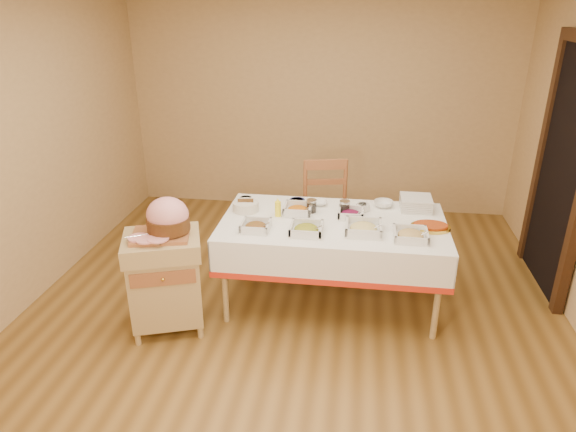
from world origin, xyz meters
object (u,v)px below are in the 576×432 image
object	(u,v)px
preserve_jar_left	(311,206)
mustard_bottle	(278,208)
bread_basket	(246,206)
brass_platter	(431,227)
dining_table	(333,239)
dining_chair	(327,214)
plate_stack	(416,203)
butcher_cart	(165,277)
ham_on_board	(167,220)
preserve_jar_right	(345,208)

from	to	relation	value
preserve_jar_left	mustard_bottle	xyz separation A→B (m)	(-0.27, -0.12, 0.02)
mustard_bottle	bread_basket	xyz separation A→B (m)	(-0.29, 0.08, -0.03)
preserve_jar_left	brass_platter	xyz separation A→B (m)	(0.96, -0.21, -0.03)
dining_table	brass_platter	xyz separation A→B (m)	(0.76, -0.05, 0.18)
dining_chair	bread_basket	world-z (taller)	dining_chair
dining_table	bread_basket	world-z (taller)	bread_basket
preserve_jar_left	dining_chair	bearing A→B (deg)	79.64
bread_basket	plate_stack	xyz separation A→B (m)	(1.43, 0.23, 0.01)
mustard_bottle	plate_stack	distance (m)	1.18
dining_table	mustard_bottle	distance (m)	0.52
butcher_cart	ham_on_board	xyz separation A→B (m)	(0.05, 0.04, 0.47)
dining_table	butcher_cart	distance (m)	1.38
preserve_jar_left	preserve_jar_right	bearing A→B (deg)	1.26
bread_basket	ham_on_board	bearing A→B (deg)	-125.44
preserve_jar_right	ham_on_board	bearing A→B (deg)	-151.77
preserve_jar_left	plate_stack	bearing A→B (deg)	11.85
dining_table	preserve_jar_right	xyz separation A→B (m)	(0.08, 0.17, 0.21)
butcher_cart	plate_stack	size ratio (longest dim) A/B	3.07
dining_table	butcher_cart	size ratio (longest dim) A/B	2.28
dining_table	plate_stack	xyz separation A→B (m)	(0.68, 0.35, 0.22)
butcher_cart	dining_chair	bearing A→B (deg)	47.66
dining_chair	preserve_jar_right	size ratio (longest dim) A/B	8.96
mustard_bottle	plate_stack	bearing A→B (deg)	15.09
dining_chair	brass_platter	bearing A→B (deg)	-41.49
dining_chair	preserve_jar_left	bearing A→B (deg)	-100.36
butcher_cart	ham_on_board	distance (m)	0.47
preserve_jar_left	mustard_bottle	world-z (taller)	mustard_bottle
dining_chair	mustard_bottle	xyz separation A→B (m)	(-0.37, -0.67, 0.31)
dining_table	brass_platter	bearing A→B (deg)	-3.90
ham_on_board	mustard_bottle	world-z (taller)	ham_on_board
ham_on_board	brass_platter	world-z (taller)	ham_on_board
preserve_jar_right	brass_platter	distance (m)	0.72
butcher_cart	dining_chair	xyz separation A→B (m)	(1.15, 1.27, 0.07)
butcher_cart	dining_table	bearing A→B (deg)	24.08
ham_on_board	bread_basket	bearing A→B (deg)	54.56
preserve_jar_left	plate_stack	world-z (taller)	same
butcher_cart	ham_on_board	bearing A→B (deg)	38.06
ham_on_board	dining_chair	bearing A→B (deg)	48.00
dining_chair	plate_stack	distance (m)	0.91
dining_table	ham_on_board	size ratio (longest dim) A/B	4.09
butcher_cart	preserve_jar_left	size ratio (longest dim) A/B	7.22
dining_table	bread_basket	size ratio (longest dim) A/B	8.25
dining_table	brass_platter	size ratio (longest dim) A/B	5.89
dining_table	preserve_jar_right	size ratio (longest dim) A/B	16.09
dining_chair	preserve_jar_right	bearing A→B (deg)	-71.77
ham_on_board	bread_basket	world-z (taller)	ham_on_board
preserve_jar_right	bread_basket	xyz separation A→B (m)	(-0.83, -0.05, -0.01)
preserve_jar_right	plate_stack	bearing A→B (deg)	16.53
ham_on_board	preserve_jar_left	distance (m)	1.22
dining_chair	plate_stack	world-z (taller)	dining_chair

